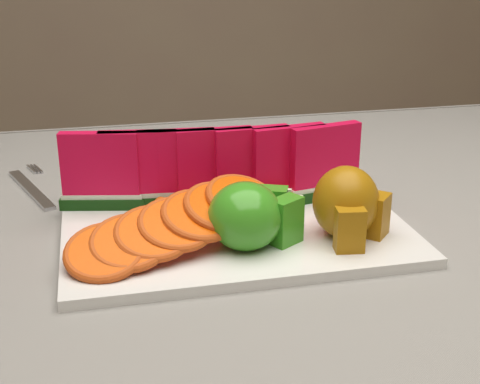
# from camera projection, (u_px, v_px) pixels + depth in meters

# --- Properties ---
(table) EXTENTS (1.40, 0.90, 0.75)m
(table) POSITION_uv_depth(u_px,v_px,m) (240.00, 306.00, 0.84)
(table) COLOR #4B3720
(table) RESTS_ON ground
(tablecloth) EXTENTS (1.53, 1.03, 0.20)m
(tablecloth) POSITION_uv_depth(u_px,v_px,m) (240.00, 262.00, 0.82)
(tablecloth) COLOR slate
(tablecloth) RESTS_ON table
(platter) EXTENTS (0.40, 0.30, 0.01)m
(platter) POSITION_uv_depth(u_px,v_px,m) (233.00, 225.00, 0.80)
(platter) COLOR silver
(platter) RESTS_ON tablecloth
(apple_cluster) EXTENTS (0.11, 0.09, 0.08)m
(apple_cluster) POSITION_uv_depth(u_px,v_px,m) (251.00, 216.00, 0.73)
(apple_cluster) COLOR #35800C
(apple_cluster) RESTS_ON platter
(pear_cluster) EXTENTS (0.10, 0.10, 0.08)m
(pear_cluster) POSITION_uv_depth(u_px,v_px,m) (348.00, 205.00, 0.75)
(pear_cluster) COLOR #A0830A
(pear_cluster) RESTS_ON platter
(side_plate) EXTENTS (0.21, 0.21, 0.01)m
(side_plate) POSITION_uv_depth(u_px,v_px,m) (281.00, 159.00, 1.04)
(side_plate) COLOR silver
(side_plate) RESTS_ON tablecloth
(fork) EXTENTS (0.07, 0.19, 0.00)m
(fork) POSITION_uv_depth(u_px,v_px,m) (31.00, 187.00, 0.93)
(fork) COLOR silver
(fork) RESTS_ON tablecloth
(watermelon_row) EXTENTS (0.39, 0.07, 0.10)m
(watermelon_row) POSITION_uv_depth(u_px,v_px,m) (215.00, 168.00, 0.84)
(watermelon_row) COLOR #0D3C0E
(watermelon_row) RESTS_ON platter
(orange_fan_front) EXTENTS (0.26, 0.16, 0.07)m
(orange_fan_front) POSITION_uv_depth(u_px,v_px,m) (177.00, 224.00, 0.72)
(orange_fan_front) COLOR #DD3800
(orange_fan_front) RESTS_ON platter
(orange_fan_back) EXTENTS (0.24, 0.11, 0.04)m
(orange_fan_back) POSITION_uv_depth(u_px,v_px,m) (186.00, 174.00, 0.90)
(orange_fan_back) COLOR #DD3800
(orange_fan_back) RESTS_ON platter
(tangerine_segments) EXTENTS (0.18, 0.06, 0.02)m
(tangerine_segments) POSITION_uv_depth(u_px,v_px,m) (225.00, 206.00, 0.81)
(tangerine_segments) COLOR #F8581F
(tangerine_segments) RESTS_ON platter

